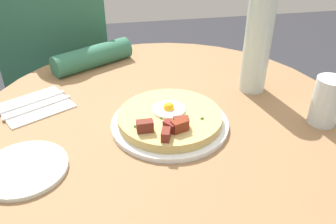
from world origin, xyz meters
TOP-DOWN VIEW (x-y plane):
  - dining_table at (0.00, 0.00)m, footprint 0.97×0.97m
  - person_seated at (0.32, -0.56)m, footprint 0.46×0.48m
  - pizza_plate at (-0.00, 0.06)m, footprint 0.28×0.28m
  - breakfast_pizza at (-0.00, 0.06)m, footprint 0.25×0.25m
  - bread_plate at (0.32, 0.17)m, footprint 0.18×0.18m
  - napkin at (0.33, -0.09)m, footprint 0.22×0.20m
  - fork at (0.34, -0.11)m, footprint 0.16×0.10m
  - knife at (0.32, -0.07)m, footprint 0.16×0.10m
  - water_glass at (-0.37, 0.11)m, footprint 0.07×0.07m
  - water_bottle at (-0.26, -0.08)m, footprint 0.07×0.07m

SIDE VIEW (x-z plane):
  - person_seated at x=0.32m, z-range -0.06..1.07m
  - dining_table at x=0.00m, z-range 0.19..0.93m
  - napkin at x=0.33m, z-range 0.74..0.74m
  - bread_plate at x=0.32m, z-range 0.74..0.75m
  - pizza_plate at x=0.00m, z-range 0.74..0.75m
  - fork at x=0.34m, z-range 0.74..0.75m
  - knife at x=0.32m, z-range 0.74..0.75m
  - breakfast_pizza at x=0.00m, z-range 0.74..0.79m
  - water_glass at x=-0.37m, z-range 0.74..0.86m
  - water_bottle at x=-0.26m, z-range 0.74..1.01m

